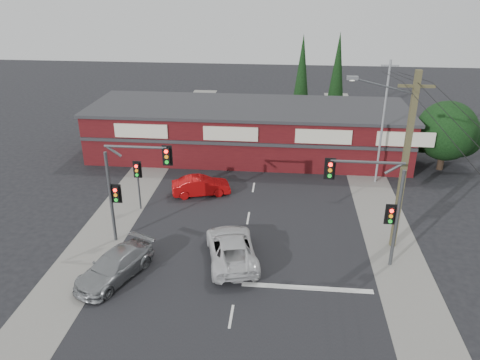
# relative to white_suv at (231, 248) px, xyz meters

# --- Properties ---
(ground) EXTENTS (120.00, 120.00, 0.00)m
(ground) POSITION_rel_white_suv_xyz_m (0.52, -0.65, -0.74)
(ground) COLOR black
(ground) RESTS_ON ground
(road_strip) EXTENTS (14.00, 70.00, 0.01)m
(road_strip) POSITION_rel_white_suv_xyz_m (0.52, 4.35, -0.73)
(road_strip) COLOR black
(road_strip) RESTS_ON ground
(verge_left) EXTENTS (3.00, 70.00, 0.02)m
(verge_left) POSITION_rel_white_suv_xyz_m (-7.98, 4.35, -0.73)
(verge_left) COLOR gray
(verge_left) RESTS_ON ground
(verge_right) EXTENTS (3.00, 70.00, 0.02)m
(verge_right) POSITION_rel_white_suv_xyz_m (9.02, 4.35, -0.73)
(verge_right) COLOR gray
(verge_right) RESTS_ON ground
(stop_line) EXTENTS (6.50, 0.35, 0.01)m
(stop_line) POSITION_rel_white_suv_xyz_m (4.02, -2.15, -0.72)
(stop_line) COLOR silver
(stop_line) RESTS_ON ground
(white_suv) EXTENTS (3.62, 5.73, 1.48)m
(white_suv) POSITION_rel_white_suv_xyz_m (0.00, 0.00, 0.00)
(white_suv) COLOR silver
(white_suv) RESTS_ON ground
(silver_suv) EXTENTS (3.60, 5.14, 1.38)m
(silver_suv) POSITION_rel_white_suv_xyz_m (-5.71, -2.23, -0.05)
(silver_suv) COLOR #929496
(silver_suv) RESTS_ON ground
(red_sedan) EXTENTS (4.27, 2.47, 1.33)m
(red_sedan) POSITION_rel_white_suv_xyz_m (-3.06, 7.90, -0.07)
(red_sedan) COLOR #AB0A0B
(red_sedan) RESTS_ON ground
(lane_dashes) EXTENTS (0.12, 53.07, 0.01)m
(lane_dashes) POSITION_rel_white_suv_xyz_m (0.52, 7.08, -0.72)
(lane_dashes) COLOR silver
(lane_dashes) RESTS_ON ground
(shop_building) EXTENTS (27.30, 8.40, 4.22)m
(shop_building) POSITION_rel_white_suv_xyz_m (-0.47, 16.33, 1.40)
(shop_building) COLOR #440D11
(shop_building) RESTS_ON ground
(tree_cluster) EXTENTS (5.90, 5.10, 5.50)m
(tree_cluster) POSITION_rel_white_suv_xyz_m (15.21, 14.79, 2.16)
(tree_cluster) COLOR #2D2116
(tree_cluster) RESTS_ON ground
(conifer_near) EXTENTS (1.80, 1.80, 9.25)m
(conifer_near) POSITION_rel_white_suv_xyz_m (4.02, 23.35, 4.74)
(conifer_near) COLOR #2D2116
(conifer_near) RESTS_ON ground
(conifer_far) EXTENTS (1.80, 1.80, 9.25)m
(conifer_far) POSITION_rel_white_suv_xyz_m (7.52, 25.35, 4.74)
(conifer_far) COLOR #2D2116
(conifer_far) RESTS_ON ground
(traffic_mast_left) EXTENTS (3.77, 0.27, 5.97)m
(traffic_mast_left) POSITION_rel_white_suv_xyz_m (-5.90, 1.35, 3.19)
(traffic_mast_left) COLOR #47494C
(traffic_mast_left) RESTS_ON ground
(traffic_mast_right) EXTENTS (3.96, 0.27, 5.97)m
(traffic_mast_right) POSITION_rel_white_suv_xyz_m (7.39, 0.35, 3.21)
(traffic_mast_right) COLOR #47494C
(traffic_mast_right) RESTS_ON ground
(pedestal_signal) EXTENTS (0.55, 0.27, 3.38)m
(pedestal_signal) POSITION_rel_white_suv_xyz_m (-6.68, 5.35, 1.67)
(pedestal_signal) COLOR #47494C
(pedestal_signal) RESTS_ON ground
(utility_pole) EXTENTS (4.38, 0.59, 10.00)m
(utility_pole) POSITION_rel_white_suv_xyz_m (8.89, 2.33, 4.66)
(utility_pole) COLOR brown
(utility_pole) RESTS_ON ground
(steel_pole) EXTENTS (1.20, 0.16, 9.00)m
(steel_pole) POSITION_rel_white_suv_xyz_m (9.52, 11.35, 3.97)
(steel_pole) COLOR gray
(steel_pole) RESTS_ON ground
(power_lines) EXTENTS (2.01, 29.00, 1.22)m
(power_lines) POSITION_rel_white_suv_xyz_m (9.00, -3.12, 8.30)
(power_lines) COLOR black
(power_lines) RESTS_ON ground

